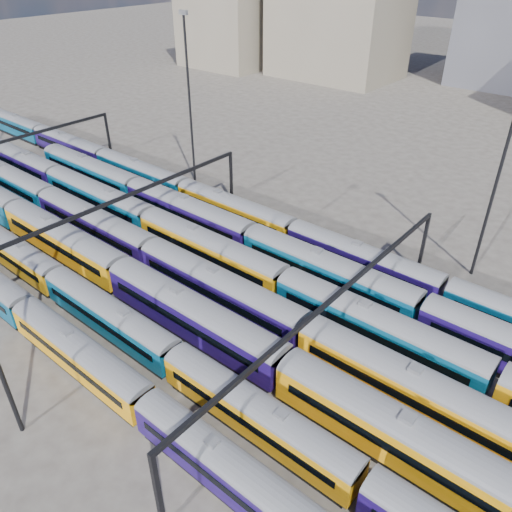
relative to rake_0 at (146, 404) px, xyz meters
The scene contains 12 objects.
ground 15.40m from the rake_0, 99.53° to the left, with size 500.00×500.00×0.00m, color #3D3733.
rake_0 is the anchor object (origin of this frame).
rake_1 17.52m from the rake_0, 16.58° to the left, with size 113.27×2.76×4.64m.
rake_2 11.18m from the rake_0, 116.41° to the left, with size 112.13×3.28×5.54m.
rake_3 22.78m from the rake_0, 138.80° to the left, with size 131.99×3.22×5.43m.
rake_4 20.05m from the rake_0, 93.94° to the left, with size 131.94×3.22×5.43m.
rake_5 27.73m from the rake_0, 64.37° to the left, with size 132.92×3.24×5.47m.
rake_6 34.74m from the rake_0, 120.28° to the left, with size 139.04×2.91×4.89m.
gantry_1 27.41m from the rake_0, 146.33° to the left, with size 0.35×40.35×8.03m.
gantry_2 17.33m from the rake_0, 63.49° to the left, with size 0.35×40.35×8.03m.
mast_1 50.60m from the rake_0, 131.31° to the left, with size 1.40×0.50×25.60m.
mast_3 42.55m from the rake_0, 72.25° to the left, with size 1.40×0.50×25.60m.
Camera 1 is at (26.74, -30.37, 33.64)m, focal length 35.00 mm.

